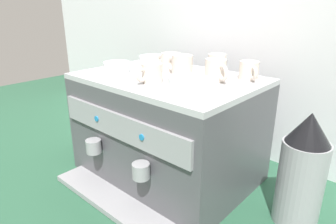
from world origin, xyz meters
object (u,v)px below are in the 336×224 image
(espresso_machine, at_px, (167,128))
(ceramic_cup_0, at_px, (216,70))
(ceramic_bowl_0, at_px, (187,84))
(ceramic_bowl_2, at_px, (117,67))
(milk_pitcher, at_px, (99,128))
(ceramic_bowl_1, at_px, (152,60))
(ceramic_cup_3, at_px, (181,65))
(ceramic_cup_1, at_px, (170,62))
(coffee_grinder, at_px, (302,172))
(ceramic_cup_5, at_px, (151,73))
(ceramic_cup_4, at_px, (249,71))
(ceramic_cup_2, at_px, (217,64))

(espresso_machine, xyz_separation_m, ceramic_cup_0, (0.17, 0.06, 0.25))
(ceramic_bowl_0, distance_m, ceramic_bowl_2, 0.37)
(ceramic_bowl_2, relative_size, milk_pitcher, 0.71)
(ceramic_bowl_1, bearing_deg, milk_pitcher, -151.35)
(ceramic_cup_0, bearing_deg, ceramic_bowl_0, -90.22)
(espresso_machine, height_order, ceramic_cup_3, ceramic_cup_3)
(ceramic_bowl_1, bearing_deg, ceramic_bowl_0, -30.78)
(ceramic_cup_1, bearing_deg, ceramic_cup_3, -23.08)
(coffee_grinder, bearing_deg, ceramic_cup_1, 177.78)
(ceramic_cup_5, bearing_deg, ceramic_bowl_1, 134.03)
(ceramic_cup_0, distance_m, ceramic_cup_1, 0.23)
(coffee_grinder, bearing_deg, ceramic_bowl_2, -168.53)
(ceramic_cup_3, xyz_separation_m, ceramic_cup_4, (0.22, 0.12, -0.01))
(espresso_machine, xyz_separation_m, ceramic_cup_3, (0.03, 0.04, 0.25))
(ceramic_cup_3, height_order, milk_pitcher, ceramic_cup_3)
(ceramic_cup_5, bearing_deg, ceramic_cup_1, 112.76)
(ceramic_cup_1, relative_size, ceramic_cup_5, 1.10)
(ceramic_cup_3, bearing_deg, ceramic_cup_2, 59.05)
(ceramic_bowl_1, height_order, milk_pitcher, ceramic_bowl_1)
(ceramic_cup_4, height_order, ceramic_cup_5, same)
(coffee_grinder, bearing_deg, ceramic_cup_2, 164.59)
(espresso_machine, height_order, ceramic_cup_2, ceramic_cup_2)
(ceramic_bowl_1, height_order, ceramic_bowl_2, ceramic_bowl_2)
(ceramic_cup_1, distance_m, ceramic_bowl_1, 0.15)
(ceramic_bowl_1, height_order, coffee_grinder, ceramic_bowl_1)
(ceramic_cup_2, relative_size, ceramic_bowl_1, 0.89)
(ceramic_cup_0, xyz_separation_m, ceramic_cup_4, (0.08, 0.10, -0.01))
(ceramic_cup_2, relative_size, milk_pitcher, 0.73)
(ceramic_cup_0, relative_size, ceramic_cup_1, 0.94)
(milk_pitcher, bearing_deg, ceramic_cup_0, 6.62)
(coffee_grinder, bearing_deg, ceramic_cup_4, 158.94)
(ceramic_cup_1, bearing_deg, ceramic_cup_5, -67.24)
(ceramic_cup_0, height_order, ceramic_cup_3, ceramic_cup_3)
(ceramic_cup_5, bearing_deg, ceramic_cup_0, 46.87)
(ceramic_cup_5, relative_size, milk_pitcher, 0.74)
(espresso_machine, relative_size, ceramic_bowl_2, 6.53)
(ceramic_cup_3, bearing_deg, ceramic_bowl_2, -150.98)
(ceramic_cup_0, bearing_deg, ceramic_cup_1, 174.88)
(ceramic_cup_5, distance_m, ceramic_bowl_1, 0.32)
(ceramic_cup_4, bearing_deg, milk_pitcher, -166.44)
(ceramic_cup_1, height_order, ceramic_cup_4, ceramic_cup_1)
(ceramic_cup_0, relative_size, ceramic_cup_5, 1.03)
(ceramic_bowl_0, bearing_deg, coffee_grinder, 25.34)
(espresso_machine, bearing_deg, ceramic_cup_1, 125.35)
(ceramic_cup_0, xyz_separation_m, ceramic_cup_1, (-0.23, 0.02, -0.00))
(espresso_machine, distance_m, ceramic_bowl_0, 0.30)
(ceramic_cup_5, height_order, milk_pitcher, ceramic_cup_5)
(ceramic_bowl_0, distance_m, coffee_grinder, 0.44)
(espresso_machine, bearing_deg, ceramic_bowl_1, 147.87)
(ceramic_cup_1, xyz_separation_m, ceramic_cup_3, (0.09, -0.04, 0.00))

